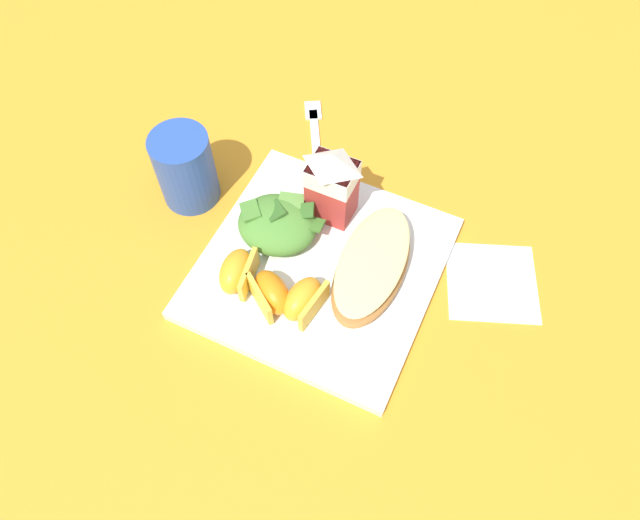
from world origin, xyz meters
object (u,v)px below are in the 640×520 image
object	(u,v)px
orange_wedge_rear	(304,300)
paper_napkin	(492,282)
drinking_blue_cup	(185,169)
white_plate	(320,267)
green_salad_pile	(277,224)
cheesy_pizza_bread	(372,266)
orange_wedge_front	(237,272)
orange_wedge_middle	(271,293)
milk_carton	(332,183)
metal_fork	(316,140)

from	to	relation	value
orange_wedge_rear	paper_napkin	size ratio (longest dim) A/B	0.59
drinking_blue_cup	white_plate	bearing A→B (deg)	-9.91
green_salad_pile	paper_napkin	xyz separation A→B (m)	(0.27, 0.06, -0.03)
cheesy_pizza_bread	orange_wedge_front	xyz separation A→B (m)	(-0.14, -0.08, 0.00)
orange_wedge_middle	white_plate	bearing A→B (deg)	66.70
milk_carton	drinking_blue_cup	world-z (taller)	milk_carton
green_salad_pile	milk_carton	size ratio (longest dim) A/B	0.99
metal_fork	green_salad_pile	bearing A→B (deg)	-80.23
white_plate	orange_wedge_front	size ratio (longest dim) A/B	4.29
orange_wedge_front	drinking_blue_cup	distance (m)	0.16
white_plate	drinking_blue_cup	size ratio (longest dim) A/B	2.66
white_plate	cheesy_pizza_bread	bearing A→B (deg)	12.98
cheesy_pizza_bread	orange_wedge_rear	xyz separation A→B (m)	(-0.05, -0.08, 0.00)
white_plate	paper_napkin	world-z (taller)	white_plate
white_plate	orange_wedge_middle	bearing A→B (deg)	-113.30
drinking_blue_cup	milk_carton	bearing A→B (deg)	12.76
milk_carton	metal_fork	distance (m)	0.16
metal_fork	orange_wedge_rear	bearing A→B (deg)	-67.43
green_salad_pile	orange_wedge_rear	distance (m)	0.11
white_plate	green_salad_pile	distance (m)	0.08
milk_carton	orange_wedge_rear	bearing A→B (deg)	-78.29
orange_wedge_rear	paper_napkin	xyz separation A→B (m)	(0.19, 0.14, -0.03)
orange_wedge_middle	drinking_blue_cup	distance (m)	0.21
green_salad_pile	paper_napkin	size ratio (longest dim) A/B	0.99
milk_carton	metal_fork	xyz separation A→B (m)	(-0.08, 0.11, -0.07)
metal_fork	orange_wedge_middle	bearing A→B (deg)	-75.71
white_plate	metal_fork	bearing A→B (deg)	116.81
green_salad_pile	orange_wedge_front	world-z (taller)	green_salad_pile
orange_wedge_front	orange_wedge_middle	xyz separation A→B (m)	(0.05, -0.01, 0.00)
green_salad_pile	orange_wedge_middle	size ratio (longest dim) A/B	1.56
orange_wedge_front	paper_napkin	xyz separation A→B (m)	(0.28, 0.14, -0.03)
milk_carton	orange_wedge_front	size ratio (longest dim) A/B	1.69
orange_wedge_front	orange_wedge_rear	distance (m)	0.09
green_salad_pile	drinking_blue_cup	size ratio (longest dim) A/B	1.03
milk_carton	orange_wedge_rear	xyz separation A→B (m)	(0.03, -0.14, -0.04)
orange_wedge_rear	green_salad_pile	bearing A→B (deg)	133.20
milk_carton	paper_napkin	distance (m)	0.23
green_salad_pile	white_plate	bearing A→B (deg)	-15.73
green_salad_pile	metal_fork	bearing A→B (deg)	99.77
white_plate	cheesy_pizza_bread	distance (m)	0.07
milk_carton	orange_wedge_middle	size ratio (longest dim) A/B	1.58
green_salad_pile	drinking_blue_cup	xyz separation A→B (m)	(-0.14, 0.02, 0.02)
orange_wedge_middle	metal_fork	world-z (taller)	orange_wedge_middle
orange_wedge_rear	paper_napkin	world-z (taller)	orange_wedge_rear
milk_carton	drinking_blue_cup	distance (m)	0.19
orange_wedge_middle	milk_carton	bearing A→B (deg)	86.31
orange_wedge_middle	drinking_blue_cup	world-z (taller)	drinking_blue_cup
green_salad_pile	orange_wedge_front	bearing A→B (deg)	-98.55
cheesy_pizza_bread	milk_carton	distance (m)	0.11
orange_wedge_front	drinking_blue_cup	world-z (taller)	drinking_blue_cup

